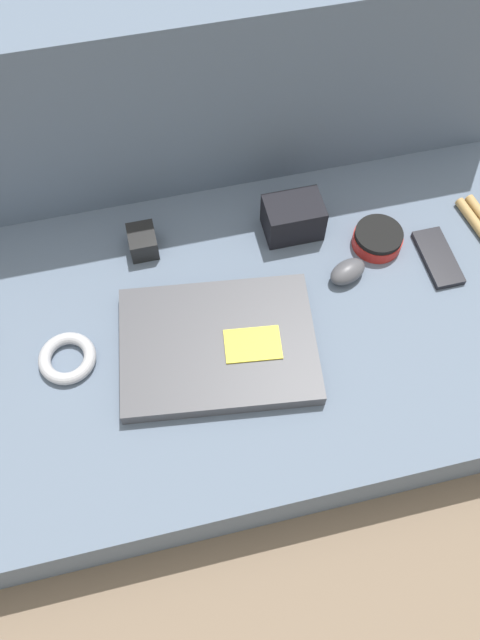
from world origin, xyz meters
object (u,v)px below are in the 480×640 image
object	(u,v)px
computer_mouse	(348,272)
laptop	(218,345)
phone_black	(438,258)
speaker_puck	(378,238)
charger_brick	(143,241)
camera_pouch	(293,218)

from	to	relation	value
computer_mouse	laptop	bearing A→B (deg)	177.14
laptop	computer_mouse	distance (m)	0.26
phone_black	speaker_puck	bearing A→B (deg)	148.59
computer_mouse	phone_black	xyz separation A→B (m)	(0.17, -0.00, -0.01)
computer_mouse	phone_black	size ratio (longest dim) A/B	0.65
phone_black	charger_brick	size ratio (longest dim) A/B	2.06
computer_mouse	charger_brick	distance (m)	0.36
speaker_puck	charger_brick	world-z (taller)	charger_brick
laptop	speaker_puck	distance (m)	0.35
camera_pouch	speaker_puck	bearing A→B (deg)	-25.16
computer_mouse	camera_pouch	xyz separation A→B (m)	(-0.07, 0.12, 0.02)
computer_mouse	charger_brick	xyz separation A→B (m)	(-0.33, 0.14, 0.01)
charger_brick	camera_pouch	bearing A→B (deg)	-4.07
phone_black	charger_brick	distance (m)	0.52
phone_black	camera_pouch	distance (m)	0.27
laptop	computer_mouse	world-z (taller)	computer_mouse
speaker_puck	camera_pouch	distance (m)	0.16
speaker_puck	computer_mouse	bearing A→B (deg)	-143.25
laptop	charger_brick	bearing A→B (deg)	118.33
charger_brick	phone_black	bearing A→B (deg)	-15.71
phone_black	charger_brick	world-z (taller)	charger_brick
camera_pouch	charger_brick	xyz separation A→B (m)	(-0.27, 0.02, -0.01)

